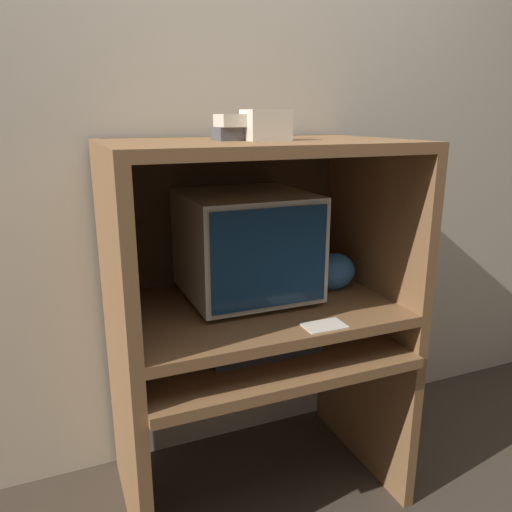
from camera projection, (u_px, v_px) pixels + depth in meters
The scene contains 11 objects.
wall_back at pixel (219, 144), 1.97m from camera, with size 6.00×0.06×2.60m.
desk_base at pixel (261, 398), 1.83m from camera, with size 0.99×0.68×0.63m.
desk_monitor_shelf at pixel (257, 311), 1.78m from camera, with size 0.99×0.66×0.14m.
hutch_upper at pixel (253, 195), 1.70m from camera, with size 0.99×0.66×0.56m.
crt_monitor at pixel (246, 244), 1.78m from camera, with size 0.43×0.44×0.38m.
keyboard at pixel (262, 349), 1.70m from camera, with size 0.38×0.15×0.03m.
mouse at pixel (329, 334), 1.81m from camera, with size 0.07×0.05×0.03m.
snack_bag at pixel (333, 271), 1.90m from camera, with size 0.17×0.13×0.14m.
book_stack at pixel (240, 127), 1.59m from camera, with size 0.16×0.12×0.08m.
paper_card at pixel (324, 326), 1.57m from camera, with size 0.13×0.09×0.00m.
storage_box at pixel (266, 125), 1.58m from camera, with size 0.14×0.12×0.10m.
Camera 1 is at (-0.64, -1.20, 1.41)m, focal length 35.00 mm.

